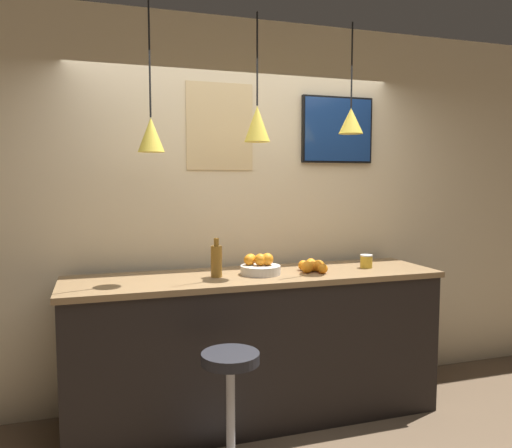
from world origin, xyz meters
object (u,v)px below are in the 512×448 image
(fruit_bowl, at_px, (260,267))
(spread_jar, at_px, (366,261))
(bar_stool, at_px, (231,404))
(mounted_tv, at_px, (337,130))
(juice_bottle, at_px, (216,261))

(fruit_bowl, height_order, spread_jar, fruit_bowl)
(bar_stool, distance_m, fruit_bowl, 1.00)
(spread_jar, bearing_deg, mounted_tv, 95.16)
(fruit_bowl, xyz_separation_m, juice_bottle, (-0.31, -0.00, 0.06))
(fruit_bowl, relative_size, spread_jar, 2.82)
(fruit_bowl, xyz_separation_m, mounted_tv, (0.80, 0.42, 1.00))
(bar_stool, xyz_separation_m, mounted_tv, (1.19, 1.08, 1.64))
(bar_stool, height_order, spread_jar, spread_jar)
(bar_stool, height_order, juice_bottle, juice_bottle)
(bar_stool, xyz_separation_m, spread_jar, (1.22, 0.65, 0.64))
(bar_stool, distance_m, juice_bottle, 0.96)
(juice_bottle, xyz_separation_m, spread_jar, (1.14, 0.00, -0.06))
(bar_stool, height_order, mounted_tv, mounted_tv)
(juice_bottle, xyz_separation_m, mounted_tv, (1.11, 0.42, 0.94))
(spread_jar, bearing_deg, juice_bottle, -180.00)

